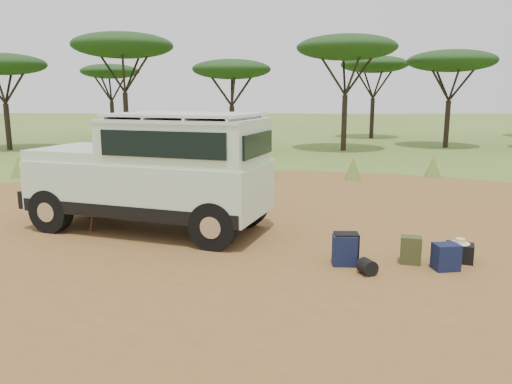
{
  "coord_description": "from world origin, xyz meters",
  "views": [
    {
      "loc": [
        0.1,
        -8.99,
        2.96
      ],
      "look_at": [
        -0.19,
        0.98,
        1.0
      ],
      "focal_mm": 35.0,
      "sensor_mm": 36.0,
      "label": 1
    }
  ],
  "objects_px": {
    "walking_staff": "(94,200)",
    "backpack_olive": "(411,250)",
    "safari_vehicle": "(156,175)",
    "duffel_navy": "(446,257)",
    "hard_case": "(459,253)",
    "backpack_navy": "(344,250)",
    "backpack_black": "(346,249)"
  },
  "relations": [
    {
      "from": "walking_staff",
      "to": "backpack_olive",
      "type": "distance_m",
      "value": 6.51
    },
    {
      "from": "safari_vehicle",
      "to": "backpack_black",
      "type": "relative_size",
      "value": 9.88
    },
    {
      "from": "backpack_black",
      "to": "backpack_olive",
      "type": "height_order",
      "value": "backpack_black"
    },
    {
      "from": "backpack_navy",
      "to": "hard_case",
      "type": "height_order",
      "value": "backpack_navy"
    },
    {
      "from": "backpack_olive",
      "to": "hard_case",
      "type": "distance_m",
      "value": 0.91
    },
    {
      "from": "walking_staff",
      "to": "backpack_olive",
      "type": "bearing_deg",
      "value": -61.94
    },
    {
      "from": "safari_vehicle",
      "to": "walking_staff",
      "type": "distance_m",
      "value": 1.42
    },
    {
      "from": "safari_vehicle",
      "to": "backpack_navy",
      "type": "xyz_separation_m",
      "value": [
        3.79,
        -2.23,
        -0.97
      ]
    },
    {
      "from": "walking_staff",
      "to": "backpack_navy",
      "type": "distance_m",
      "value": 5.42
    },
    {
      "from": "safari_vehicle",
      "to": "hard_case",
      "type": "xyz_separation_m",
      "value": [
        5.88,
        -1.99,
        -1.07
      ]
    },
    {
      "from": "backpack_black",
      "to": "hard_case",
      "type": "height_order",
      "value": "backpack_black"
    },
    {
      "from": "hard_case",
      "to": "backpack_olive",
      "type": "bearing_deg",
      "value": -151.71
    },
    {
      "from": "walking_staff",
      "to": "duffel_navy",
      "type": "xyz_separation_m",
      "value": [
        6.76,
        -2.08,
        -0.5
      ]
    },
    {
      "from": "backpack_black",
      "to": "walking_staff",
      "type": "bearing_deg",
      "value": 159.31
    },
    {
      "from": "walking_staff",
      "to": "backpack_black",
      "type": "bearing_deg",
      "value": -65.94
    },
    {
      "from": "safari_vehicle",
      "to": "duffel_navy",
      "type": "xyz_separation_m",
      "value": [
        5.49,
        -2.42,
        -1.01
      ]
    },
    {
      "from": "backpack_black",
      "to": "backpack_navy",
      "type": "relative_size",
      "value": 1.05
    },
    {
      "from": "duffel_navy",
      "to": "backpack_black",
      "type": "bearing_deg",
      "value": 161.69
    },
    {
      "from": "safari_vehicle",
      "to": "walking_staff",
      "type": "bearing_deg",
      "value": -147.48
    },
    {
      "from": "safari_vehicle",
      "to": "backpack_olive",
      "type": "bearing_deg",
      "value": -5.56
    },
    {
      "from": "backpack_navy",
      "to": "backpack_olive",
      "type": "xyz_separation_m",
      "value": [
        1.19,
        0.12,
        -0.02
      ]
    },
    {
      "from": "backpack_olive",
      "to": "duffel_navy",
      "type": "relative_size",
      "value": 1.07
    },
    {
      "from": "walking_staff",
      "to": "backpack_olive",
      "type": "height_order",
      "value": "walking_staff"
    },
    {
      "from": "safari_vehicle",
      "to": "backpack_navy",
      "type": "height_order",
      "value": "safari_vehicle"
    },
    {
      "from": "backpack_black",
      "to": "duffel_navy",
      "type": "distance_m",
      "value": 1.68
    },
    {
      "from": "walking_staff",
      "to": "duffel_navy",
      "type": "relative_size",
      "value": 3.36
    },
    {
      "from": "walking_staff",
      "to": "backpack_olive",
      "type": "relative_size",
      "value": 3.13
    },
    {
      "from": "duffel_navy",
      "to": "backpack_olive",
      "type": "bearing_deg",
      "value": 138.36
    },
    {
      "from": "hard_case",
      "to": "duffel_navy",
      "type": "bearing_deg",
      "value": -111.08
    },
    {
      "from": "walking_staff",
      "to": "backpack_black",
      "type": "xyz_separation_m",
      "value": [
        5.1,
        -1.83,
        -0.45
      ]
    },
    {
      "from": "backpack_olive",
      "to": "hard_case",
      "type": "relative_size",
      "value": 1.04
    },
    {
      "from": "duffel_navy",
      "to": "backpack_navy",
      "type": "bearing_deg",
      "value": 163.68
    }
  ]
}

